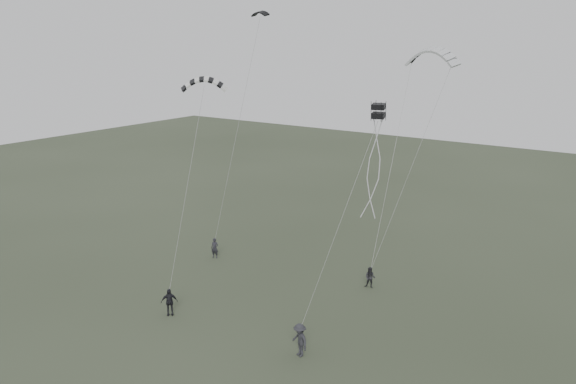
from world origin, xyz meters
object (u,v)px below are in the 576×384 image
Objects in this scene: flyer_center at (169,302)px; flyer_far at (300,340)px; flyer_right at (370,278)px; kite_striped at (204,79)px; kite_pale_large at (432,49)px; flyer_left at (215,248)px; kite_dark_small at (260,12)px; kite_box at (378,111)px.

flyer_far reaches higher than flyer_center.
kite_striped is (-9.73, -5.53, 13.47)m from flyer_right.
flyer_far is 21.72m from kite_pale_large.
flyer_center is (4.08, -8.81, 0.07)m from flyer_left.
flyer_right is 17.52m from kite_striped.
flyer_left is at bearing 90.29° from kite_striped.
kite_pale_large is (9.87, 16.26, 15.17)m from flyer_center.
kite_dark_small reaches higher than flyer_right.
kite_dark_small is 8.82m from kite_striped.
flyer_center is at bearing 179.03° from kite_box.
kite_pale_large is at bearing 12.63° from flyer_center.
flyer_far is at bearing -51.02° from flyer_left.
flyer_far is at bearing -153.20° from kite_box.
flyer_far is (0.78, -10.07, 0.20)m from flyer_right.
kite_dark_small is (-2.27, 12.72, 17.82)m from flyer_center.
flyer_far is (9.33, 0.66, 0.07)m from flyer_center.
flyer_right is 10.10m from flyer_far.
flyer_left is 1.08× the size of flyer_right.
kite_dark_small reaches higher than flyer_left.
kite_pale_large is at bearing 29.44° from kite_dark_small.
flyer_left is at bearing 176.87° from flyer_right.
kite_dark_small is at bearing 157.79° from flyer_right.
flyer_center is at bearing -140.35° from flyer_right.
flyer_left is 14.19m from kite_striped.
kite_striped is (2.90, -3.61, 13.42)m from flyer_left.
kite_striped is (-1.18, 5.20, 13.35)m from flyer_center.
flyer_center is at bearing -152.54° from flyer_far.
flyer_left is at bearing -101.63° from kite_dark_small.
kite_pale_large reaches higher than flyer_right.
flyer_far is at bearing -61.83° from kite_striped.
kite_dark_small is 0.40× the size of kite_pale_large.
flyer_right is at bearing -91.72° from kite_pale_large.
flyer_center is at bearing -115.69° from kite_striped.
kite_dark_small reaches higher than kite_striped.
flyer_far is 24.39m from kite_dark_small.
kite_dark_small is 12.92m from kite_pale_large.
kite_pale_large is 5.63× the size of kite_box.
flyer_center is 24.33m from kite_pale_large.
flyer_far is at bearing -97.38° from flyer_right.
kite_pale_large is at bearing 111.46° from flyer_far.
kite_pale_large is (12.14, 3.54, -2.65)m from kite_dark_small.
kite_striped is at bearing -68.58° from kite_dark_small.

